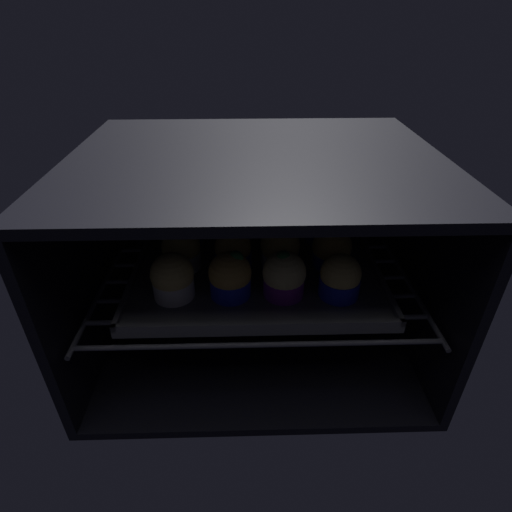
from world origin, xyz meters
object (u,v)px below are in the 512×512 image
(muffin_row2_col3, at_px, (323,225))
(muffin_row0_col0, at_px, (173,278))
(muffin_row1_col1, at_px, (233,251))
(muffin_row1_col3, at_px, (332,249))
(muffin_row0_col3, at_px, (340,278))
(muffin_row0_col2, at_px, (284,276))
(muffin_row2_col0, at_px, (185,229))
(muffin_row1_col0, at_px, (181,250))
(muffin_row2_col2, at_px, (278,225))
(muffin_row1_col2, at_px, (280,248))
(muffin_row2_col1, at_px, (233,226))
(baking_tray, at_px, (256,267))
(muffin_row0_col1, at_px, (230,276))

(muffin_row2_col3, bearing_deg, muffin_row0_col0, -147.44)
(muffin_row1_col1, distance_m, muffin_row1_col3, 0.18)
(muffin_row0_col3, xyz_separation_m, muffin_row2_col3, (0.00, 0.18, 0.00))
(muffin_row0_col2, distance_m, muffin_row1_col1, 0.12)
(muffin_row0_col3, distance_m, muffin_row2_col0, 0.32)
(muffin_row1_col0, xyz_separation_m, muffin_row2_col0, (-0.00, 0.08, -0.00))
(muffin_row1_col3, bearing_deg, muffin_row1_col0, 179.91)
(muffin_row2_col2, bearing_deg, muffin_row1_col2, -92.80)
(muffin_row1_col3, xyz_separation_m, muffin_row2_col2, (-0.09, 0.09, 0.00))
(muffin_row0_col3, height_order, muffin_row1_col1, muffin_row0_col3)
(muffin_row0_col0, distance_m, muffin_row2_col2, 0.25)
(muffin_row2_col0, bearing_deg, muffin_row2_col3, 0.22)
(muffin_row1_col2, bearing_deg, muffin_row2_col1, 133.51)
(muffin_row2_col1, relative_size, muffin_row2_col3, 1.04)
(muffin_row2_col0, bearing_deg, muffin_row1_col1, -42.36)
(baking_tray, bearing_deg, muffin_row0_col3, -34.28)
(muffin_row0_col3, relative_size, muffin_row2_col0, 1.03)
(muffin_row0_col1, relative_size, muffin_row1_col3, 1.10)
(muffin_row1_col2, bearing_deg, muffin_row2_col0, 155.14)
(muffin_row0_col1, bearing_deg, muffin_row0_col2, -0.85)
(muffin_row0_col3, relative_size, muffin_row2_col3, 0.97)
(baking_tray, relative_size, muffin_row2_col3, 5.69)
(muffin_row1_col1, bearing_deg, muffin_row2_col2, 46.46)
(muffin_row1_col1, height_order, muffin_row2_col3, muffin_row2_col3)
(muffin_row2_col3, bearing_deg, muffin_row2_col1, 178.22)
(muffin_row2_col3, bearing_deg, muffin_row0_col1, -136.01)
(muffin_row1_col0, bearing_deg, muffin_row1_col1, -1.13)
(muffin_row0_col1, distance_m, muffin_row1_col1, 0.08)
(muffin_row1_col0, relative_size, muffin_row1_col1, 1.10)
(muffin_row2_col1, relative_size, muffin_row2_col2, 1.01)
(muffin_row1_col2, bearing_deg, muffin_row0_col1, -134.56)
(muffin_row0_col0, height_order, muffin_row1_col3, muffin_row0_col0)
(muffin_row1_col0, xyz_separation_m, muffin_row2_col1, (0.09, 0.09, -0.00))
(muffin_row1_col3, bearing_deg, muffin_row1_col1, -179.55)
(muffin_row1_col0, relative_size, muffin_row2_col2, 1.02)
(muffin_row2_col0, xyz_separation_m, muffin_row2_col2, (0.18, 0.01, 0.00))
(baking_tray, relative_size, muffin_row1_col0, 5.43)
(muffin_row1_col1, xyz_separation_m, muffin_row2_col3, (0.17, 0.09, 0.00))
(muffin_row0_col1, xyz_separation_m, muffin_row0_col3, (0.18, -0.01, -0.00))
(muffin_row2_col1, distance_m, muffin_row2_col3, 0.18)
(muffin_row2_col2, bearing_deg, muffin_row0_col3, -64.66)
(muffin_row0_col2, distance_m, muffin_row2_col3, 0.19)
(muffin_row1_col0, distance_m, muffin_row1_col1, 0.09)
(muffin_row1_col3, bearing_deg, muffin_row2_col2, 134.38)
(muffin_row1_col2, relative_size, muffin_row2_col0, 1.07)
(muffin_row1_col0, bearing_deg, muffin_row2_col3, 17.92)
(muffin_row1_col3, xyz_separation_m, muffin_row2_col0, (-0.27, 0.09, -0.00))
(muffin_row0_col1, distance_m, muffin_row1_col0, 0.12)
(muffin_row2_col2, bearing_deg, muffin_row2_col1, 179.34)
(muffin_row1_col0, bearing_deg, baking_tray, 0.01)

